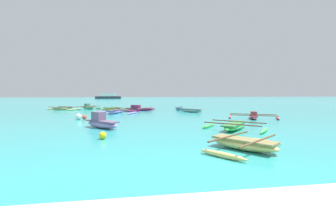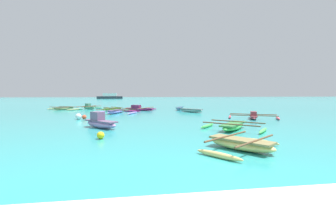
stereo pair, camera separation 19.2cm
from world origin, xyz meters
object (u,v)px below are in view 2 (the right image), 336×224
mooring_buoy_1 (78,116)px  moored_boat_7 (116,111)px  moored_boat_1 (241,144)px  mooring_buoy_2 (101,135)px  moored_boat_3 (191,110)px  moored_boat_6 (100,122)px  mooring_buoy_0 (84,117)px  moored_boat_9 (180,108)px  distant_ferry (110,97)px  moored_boat_4 (113,109)px  moored_boat_8 (89,107)px  moored_boat_10 (139,109)px  moored_boat_2 (233,126)px  moored_boat_0 (64,108)px  moored_boat_5 (253,116)px

mooring_buoy_1 → moored_boat_7: bearing=63.1°
moored_boat_1 → mooring_buoy_2: size_ratio=10.40×
mooring_buoy_1 → moored_boat_3: bearing=26.8°
moored_boat_1 → moored_boat_6: bearing=-172.7°
moored_boat_3 → mooring_buoy_0: moored_boat_3 is taller
moored_boat_1 → moored_boat_7: 17.34m
moored_boat_9 → distant_ferry: distant_ferry is taller
moored_boat_1 → moored_boat_3: moored_boat_1 is taller
moored_boat_3 → moored_boat_4: same height
moored_boat_8 → mooring_buoy_1: (1.55, -12.19, -0.00)m
moored_boat_10 → distant_ferry: (-10.09, 60.07, 0.62)m
moored_boat_2 → moored_boat_6: size_ratio=1.60×
moored_boat_2 → moored_boat_9: 16.13m
moored_boat_6 → moored_boat_8: (-4.02, 17.07, -0.10)m
moored_boat_9 → moored_boat_0: bearing=102.6°
moored_boat_2 → moored_boat_3: 12.19m
moored_boat_10 → distant_ferry: bearing=129.9°
moored_boat_6 → moored_boat_10: moored_boat_6 is taller
moored_boat_0 → moored_boat_4: moored_boat_0 is taller
moored_boat_0 → moored_boat_5: (18.95, -13.10, 0.02)m
moored_boat_9 → moored_boat_10: (-5.25, -0.70, 0.03)m
mooring_buoy_2 → moored_boat_6: bearing=98.6°
moored_boat_9 → mooring_buoy_0: mooring_buoy_0 is taller
moored_boat_3 → moored_boat_9: bearing=146.3°
moored_boat_2 → moored_boat_10: (-5.25, 15.44, 0.02)m
moored_boat_8 → mooring_buoy_0: 12.22m
moored_boat_0 → mooring_buoy_0: moored_boat_0 is taller
moored_boat_2 → mooring_buoy_1: size_ratio=8.01×
distant_ferry → moored_boat_7: bearing=-83.2°
moored_boat_5 → moored_boat_7: moored_boat_5 is taller
moored_boat_5 → moored_boat_6: 12.35m
moored_boat_9 → moored_boat_2: bearing=-159.3°
moored_boat_6 → moored_boat_8: moored_boat_6 is taller
moored_boat_5 → moored_boat_10: size_ratio=0.83×
moored_boat_1 → moored_boat_3: (2.24, 16.66, -0.00)m
moored_boat_1 → moored_boat_3: 16.81m
moored_boat_4 → mooring_buoy_0: bearing=-131.9°
moored_boat_1 → mooring_buoy_1: (-8.55, 11.22, 0.02)m
mooring_buoy_2 → moored_boat_10: bearing=83.2°
mooring_buoy_2 → moored_boat_4: bearing=93.7°
moored_boat_7 → moored_boat_9: bearing=-36.9°
moored_boat_0 → moored_boat_5: moored_boat_5 is taller
moored_boat_8 → distant_ferry: (-3.50, 56.57, 0.60)m
moored_boat_2 → moored_boat_4: 18.15m
moored_boat_1 → mooring_buoy_1: bearing=-179.2°
moored_boat_5 → mooring_buoy_2: (-11.39, -6.77, -0.03)m
moored_boat_0 → mooring_buoy_0: (4.99, -11.36, -0.00)m
moored_boat_1 → mooring_buoy_1: mooring_buoy_1 is taller
moored_boat_10 → distant_ferry: size_ratio=0.55×
moored_boat_0 → moored_boat_2: size_ratio=1.16×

